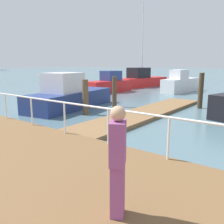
% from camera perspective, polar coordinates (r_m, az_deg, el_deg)
% --- Properties ---
extents(ground_plane, '(300.00, 300.00, 0.00)m').
position_cam_1_polar(ground_plane, '(16.75, -21.98, 1.30)').
color(ground_plane, slate).
extents(floating_dock, '(12.00, 2.00, 0.18)m').
position_cam_1_polar(floating_dock, '(12.78, 7.44, -0.47)').
color(floating_dock, olive).
rests_on(floating_dock, ground_plane).
extents(boardwalk_railing, '(0.06, 26.07, 1.08)m').
position_cam_1_polar(boardwalk_railing, '(5.87, 13.51, -3.17)').
color(boardwalk_railing, white).
rests_on(boardwalk_railing, boardwalk).
extents(dock_piling_0, '(0.32, 0.32, 1.89)m').
position_cam_1_polar(dock_piling_0, '(12.96, -6.36, 3.56)').
color(dock_piling_0, brown).
rests_on(dock_piling_0, ground_plane).
extents(dock_piling_1, '(0.29, 0.29, 1.93)m').
position_cam_1_polar(dock_piling_1, '(15.26, 0.58, 4.88)').
color(dock_piling_1, brown).
rests_on(dock_piling_1, ground_plane).
extents(dock_piling_2, '(0.30, 0.30, 2.18)m').
position_cam_1_polar(dock_piling_2, '(15.65, 20.46, 4.79)').
color(dock_piling_2, '#473826').
rests_on(dock_piling_2, ground_plane).
extents(moored_boat_0, '(5.06, 2.32, 2.06)m').
position_cam_1_polar(moored_boat_0, '(23.32, -0.81, 6.61)').
color(moored_boat_0, red).
rests_on(moored_boat_0, ground_plane).
extents(moored_boat_1, '(7.65, 3.25, 9.59)m').
position_cam_1_polar(moored_boat_1, '(29.14, 6.92, 7.62)').
color(moored_boat_1, red).
rests_on(moored_boat_1, ground_plane).
extents(moored_boat_2, '(6.67, 3.10, 2.20)m').
position_cam_1_polar(moored_boat_2, '(15.00, -10.15, 3.82)').
color(moored_boat_2, navy).
rests_on(moored_boat_2, ground_plane).
extents(moored_boat_4, '(5.50, 1.83, 2.18)m').
position_cam_1_polar(moored_boat_4, '(24.45, 16.02, 6.55)').
color(moored_boat_4, white).
rests_on(moored_boat_4, ground_plane).
extents(pedestrian_0, '(0.42, 0.37, 1.72)m').
position_cam_1_polar(pedestrian_0, '(3.60, 1.38, -11.54)').
color(pedestrian_0, '#994C8C').
rests_on(pedestrian_0, boardwalk).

